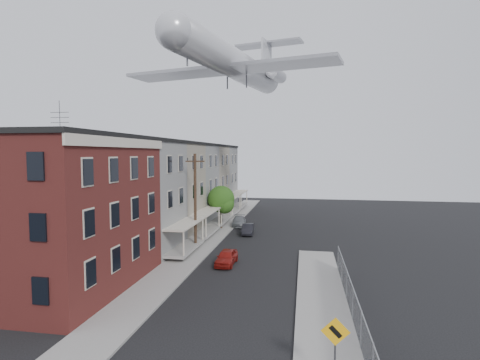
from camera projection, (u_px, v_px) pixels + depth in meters
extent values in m
plane|color=black|center=(201.00, 360.00, 16.34)|extent=(120.00, 120.00, 0.00)
cube|color=gray|center=(212.00, 236.00, 40.87)|extent=(3.00, 62.00, 0.12)
cube|color=gray|center=(323.00, 311.00, 21.30)|extent=(3.00, 26.00, 0.12)
cube|color=gray|center=(225.00, 236.00, 40.62)|extent=(0.15, 62.00, 0.14)
cube|color=gray|center=(297.00, 309.00, 21.55)|extent=(0.15, 26.00, 0.14)
cube|color=#361211|center=(55.00, 214.00, 24.91)|extent=(10.00, 12.00, 10.00)
cube|color=black|center=(52.00, 136.00, 24.55)|extent=(10.30, 12.30, 0.30)
cube|color=beige|center=(125.00, 143.00, 23.72)|extent=(0.16, 12.20, 0.60)
cylinder|color=#515156|center=(60.00, 117.00, 22.17)|extent=(0.04, 0.04, 2.00)
cube|color=slate|center=(123.00, 197.00, 34.25)|extent=(10.00, 7.00, 10.00)
cube|color=black|center=(122.00, 141.00, 33.89)|extent=(10.25, 7.00, 0.30)
cube|color=gray|center=(185.00, 248.00, 33.56)|extent=(1.80, 6.40, 0.25)
cube|color=beige|center=(185.00, 224.00, 33.41)|extent=(1.90, 6.50, 0.15)
cube|color=gray|center=(154.00, 190.00, 41.13)|extent=(10.00, 7.00, 10.00)
cube|color=black|center=(153.00, 143.00, 40.77)|extent=(10.25, 7.00, 0.30)
cube|color=gray|center=(206.00, 232.00, 40.44)|extent=(1.80, 6.40, 0.25)
cube|color=beige|center=(206.00, 212.00, 40.29)|extent=(1.90, 6.50, 0.15)
cube|color=slate|center=(175.00, 185.00, 48.01)|extent=(10.00, 7.00, 10.00)
cube|color=black|center=(175.00, 145.00, 47.65)|extent=(10.25, 7.00, 0.30)
cube|color=gray|center=(220.00, 220.00, 47.32)|extent=(1.80, 6.40, 0.25)
cube|color=beige|center=(220.00, 203.00, 47.17)|extent=(1.90, 6.50, 0.15)
cube|color=gray|center=(191.00, 181.00, 54.89)|extent=(10.00, 7.00, 10.00)
cube|color=black|center=(191.00, 146.00, 54.53)|extent=(10.25, 7.00, 0.30)
cube|color=gray|center=(231.00, 212.00, 54.20)|extent=(1.80, 6.40, 0.25)
cube|color=beige|center=(231.00, 197.00, 54.05)|extent=(1.90, 6.50, 0.15)
cube|color=slate|center=(204.00, 178.00, 61.77)|extent=(10.00, 7.00, 10.00)
cube|color=black|center=(204.00, 147.00, 61.41)|extent=(10.25, 7.00, 0.30)
cube|color=gray|center=(239.00, 205.00, 61.08)|extent=(1.80, 6.40, 0.25)
cube|color=beige|center=(239.00, 192.00, 60.93)|extent=(1.90, 6.50, 0.15)
cylinder|color=gray|center=(361.00, 330.00, 17.05)|extent=(0.06, 0.06, 1.90)
cylinder|color=gray|center=(353.00, 304.00, 20.00)|extent=(0.06, 0.06, 1.90)
cylinder|color=gray|center=(347.00, 285.00, 22.95)|extent=(0.06, 0.06, 1.90)
cylinder|color=gray|center=(342.00, 270.00, 25.90)|extent=(0.06, 0.06, 1.90)
cylinder|color=gray|center=(338.00, 258.00, 28.85)|extent=(0.06, 0.06, 1.90)
cube|color=gray|center=(353.00, 288.00, 19.94)|extent=(0.04, 18.00, 0.04)
cube|color=gray|center=(353.00, 304.00, 20.00)|extent=(0.02, 18.00, 1.80)
cylinder|color=#515156|center=(335.00, 355.00, 14.32)|extent=(0.07, 0.07, 2.60)
cube|color=#FFB00D|center=(335.00, 332.00, 14.21)|extent=(1.10, 0.03, 1.10)
cube|color=black|center=(336.00, 332.00, 14.19)|extent=(0.52, 0.02, 0.52)
cylinder|color=black|center=(195.00, 202.00, 34.67)|extent=(0.26, 0.26, 9.00)
cube|color=black|center=(195.00, 161.00, 34.40)|extent=(1.80, 0.12, 0.12)
cylinder|color=black|center=(188.00, 159.00, 34.51)|extent=(0.08, 0.08, 0.25)
cylinder|color=black|center=(202.00, 159.00, 34.27)|extent=(0.08, 0.08, 0.25)
cylinder|color=black|center=(221.00, 219.00, 44.70)|extent=(0.24, 0.24, 2.40)
sphere|color=#1C4913|center=(221.00, 199.00, 44.53)|extent=(3.20, 3.20, 3.20)
sphere|color=#1C4913|center=(225.00, 204.00, 44.19)|extent=(2.24, 2.24, 2.24)
imported|color=maroon|center=(227.00, 257.00, 30.35)|extent=(1.50, 3.59, 1.21)
imported|color=black|center=(248.00, 229.00, 41.78)|extent=(1.45, 3.56, 1.15)
imported|color=slate|center=(239.00, 221.00, 46.51)|extent=(2.20, 4.26, 1.18)
cylinder|color=#BCBCC1|center=(233.00, 63.00, 41.74)|extent=(8.51, 24.03, 3.19)
sphere|color=#BCBCC1|center=(174.00, 31.00, 30.74)|extent=(3.19, 3.19, 3.19)
cone|color=#BCBCC1|center=(268.00, 82.00, 52.73)|extent=(3.78, 3.63, 3.19)
cube|color=#939399|center=(228.00, 70.00, 40.43)|extent=(24.25, 9.48, 0.35)
cylinder|color=#939399|center=(242.00, 77.00, 50.44)|extent=(2.45, 4.24, 1.59)
cylinder|color=#939399|center=(276.00, 75.00, 48.58)|extent=(2.45, 4.24, 1.59)
cube|color=#BCBCC1|center=(267.00, 61.00, 52.08)|extent=(1.10, 3.75, 5.58)
cube|color=#939399|center=(269.00, 44.00, 52.81)|extent=(9.81, 4.66, 0.25)
cylinder|color=#515156|center=(187.00, 59.00, 32.70)|extent=(0.16, 0.16, 1.20)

